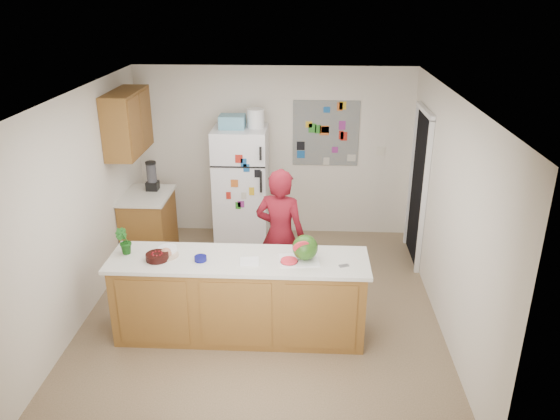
{
  "coord_description": "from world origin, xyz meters",
  "views": [
    {
      "loc": [
        0.48,
        -5.47,
        3.51
      ],
      "look_at": [
        0.19,
        0.2,
        1.18
      ],
      "focal_mm": 35.0,
      "sensor_mm": 36.0,
      "label": 1
    }
  ],
  "objects_px": {
    "refrigerator": "(241,186)",
    "watermelon": "(305,247)",
    "person": "(280,236)",
    "cherry_bowl": "(157,257)"
  },
  "relations": [
    {
      "from": "refrigerator",
      "to": "cherry_bowl",
      "type": "height_order",
      "value": "refrigerator"
    },
    {
      "from": "watermelon",
      "to": "refrigerator",
      "type": "bearing_deg",
      "value": 111.41
    },
    {
      "from": "refrigerator",
      "to": "watermelon",
      "type": "bearing_deg",
      "value": -68.59
    },
    {
      "from": "refrigerator",
      "to": "watermelon",
      "type": "distance_m",
      "value": 2.56
    },
    {
      "from": "refrigerator",
      "to": "person",
      "type": "bearing_deg",
      "value": -68.03
    },
    {
      "from": "refrigerator",
      "to": "watermelon",
      "type": "xyz_separation_m",
      "value": [
        0.93,
        -2.38,
        0.21
      ]
    },
    {
      "from": "person",
      "to": "watermelon",
      "type": "bearing_deg",
      "value": 125.05
    },
    {
      "from": "refrigerator",
      "to": "person",
      "type": "relative_size",
      "value": 1.04
    },
    {
      "from": "refrigerator",
      "to": "cherry_bowl",
      "type": "relative_size",
      "value": 7.34
    },
    {
      "from": "refrigerator",
      "to": "person",
      "type": "xyz_separation_m",
      "value": [
        0.64,
        -1.59,
        -0.03
      ]
    }
  ]
}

